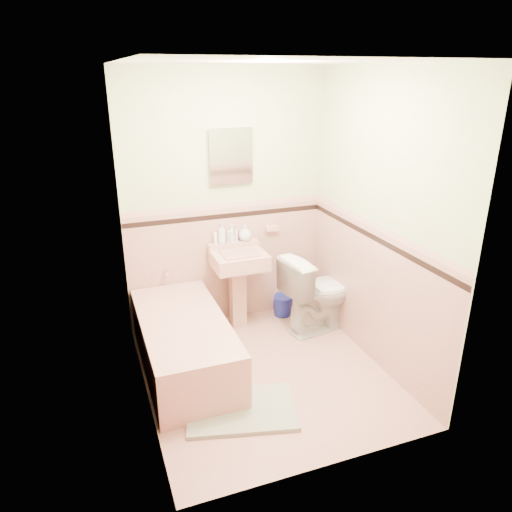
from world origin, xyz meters
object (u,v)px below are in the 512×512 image
object	(u,v)px
soap_bottle_mid	(232,233)
shoe	(220,401)
soap_bottle_right	(245,233)
sink	(240,291)
bathtub	(184,346)
bucket	(283,306)
toilet	(321,292)
soap_bottle_left	(222,233)
medicine_cabinet	(231,156)

from	to	relation	value
soap_bottle_mid	shoe	size ratio (longest dim) A/B	1.33
soap_bottle_right	sink	bearing A→B (deg)	-124.61
sink	soap_bottle_mid	xyz separation A→B (m)	(-0.01, 0.18, 0.55)
bathtub	bucket	distance (m)	1.34
soap_bottle_right	shoe	size ratio (longest dim) A/B	1.21
shoe	bucket	bearing A→B (deg)	43.95
soap_bottle_right	bucket	world-z (taller)	soap_bottle_right
soap_bottle_right	bucket	size ratio (longest dim) A/B	0.75
toilet	bucket	xyz separation A→B (m)	(-0.24, 0.38, -0.29)
shoe	soap_bottle_left	bearing A→B (deg)	66.60
bathtub	soap_bottle_right	bearing A→B (deg)	41.44
soap_bottle_right	toilet	distance (m)	0.95
medicine_cabinet	soap_bottle_right	bearing A→B (deg)	-13.58
soap_bottle_mid	shoe	bearing A→B (deg)	-111.76
toilet	bucket	distance (m)	0.53
soap_bottle_left	soap_bottle_right	distance (m)	0.24
sink	soap_bottle_right	size ratio (longest dim) A/B	4.87
medicine_cabinet	shoe	size ratio (longest dim) A/B	3.70
soap_bottle_mid	toilet	world-z (taller)	soap_bottle_mid
sink	shoe	bearing A→B (deg)	-115.34
bathtub	medicine_cabinet	bearing A→B (deg)	47.42
shoe	medicine_cabinet	bearing A→B (deg)	62.61
medicine_cabinet	soap_bottle_mid	world-z (taller)	medicine_cabinet
soap_bottle_mid	bathtub	bearing A→B (deg)	-133.18
soap_bottle_mid	soap_bottle_right	bearing A→B (deg)	0.00
soap_bottle_left	bathtub	bearing A→B (deg)	-128.42
bathtub	soap_bottle_left	distance (m)	1.17
bathtub	sink	world-z (taller)	sink
soap_bottle_right	medicine_cabinet	bearing A→B (deg)	166.42
medicine_cabinet	bucket	world-z (taller)	medicine_cabinet
soap_bottle_left	medicine_cabinet	bearing A→B (deg)	14.41
soap_bottle_left	shoe	xyz separation A→B (m)	(-0.43, -1.33, -0.90)
medicine_cabinet	soap_bottle_left	size ratio (longest dim) A/B	2.47
medicine_cabinet	shoe	bearing A→B (deg)	-111.83
sink	bucket	world-z (taller)	sink
medicine_cabinet	soap_bottle_right	size ratio (longest dim) A/B	3.07
soap_bottle_mid	shoe	distance (m)	1.69
bathtub	soap_bottle_mid	world-z (taller)	soap_bottle_mid
soap_bottle_mid	toilet	size ratio (longest dim) A/B	0.23
sink	toilet	bearing A→B (deg)	-21.41
bathtub	bucket	xyz separation A→B (m)	(1.19, 0.61, -0.12)
soap_bottle_right	bathtub	bearing A→B (deg)	-138.56
sink	soap_bottle_left	size ratio (longest dim) A/B	3.91
sink	medicine_cabinet	distance (m)	1.31
soap_bottle_right	shoe	bearing A→B (deg)	-116.70
sink	soap_bottle_mid	distance (m)	0.58
soap_bottle_mid	soap_bottle_right	distance (m)	0.14
sink	soap_bottle_right	distance (m)	0.58
bucket	soap_bottle_left	bearing A→B (deg)	171.24
soap_bottle_mid	bucket	bearing A→B (deg)	-10.45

